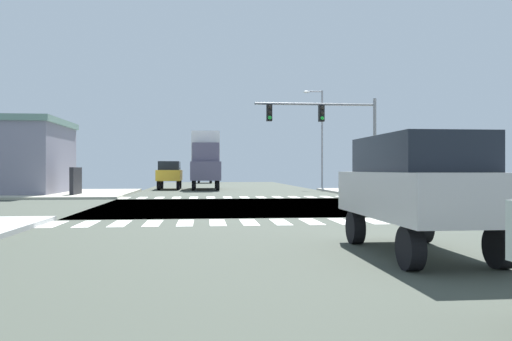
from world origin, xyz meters
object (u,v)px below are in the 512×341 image
(traffic_signal_mast, at_px, (327,123))
(street_lamp, at_px, (320,130))
(box_truck_outer_2, at_px, (206,159))
(suv_crossing_2, at_px, (170,173))
(sedan_queued_1, at_px, (205,174))
(suv_farside_1, at_px, (417,184))

(traffic_signal_mast, xyz_separation_m, street_lamp, (2.78, 14.26, 0.65))
(traffic_signal_mast, xyz_separation_m, box_truck_outer_2, (-7.29, 13.04, -1.92))
(street_lamp, xyz_separation_m, suv_crossing_2, (-13.07, -1.08, -3.74))
(suv_crossing_2, distance_m, sedan_queued_1, 20.07)
(suv_farside_1, bearing_deg, traffic_signal_mast, 81.16)
(suv_farside_1, xyz_separation_m, box_truck_outer_2, (-4.00, 34.19, 1.17))
(traffic_signal_mast, height_order, street_lamp, street_lamp)
(street_lamp, bearing_deg, box_truck_outer_2, -173.07)
(traffic_signal_mast, distance_m, suv_farside_1, 21.63)
(traffic_signal_mast, bearing_deg, sedan_queued_1, 102.45)
(suv_farside_1, xyz_separation_m, suv_crossing_2, (-7.00, 34.33, 0.00))
(suv_farside_1, relative_size, sedan_queued_1, 1.07)
(street_lamp, distance_m, sedan_queued_1, 21.66)
(suv_crossing_2, bearing_deg, sedan_queued_1, -98.60)
(suv_farside_1, bearing_deg, sedan_queued_1, 94.22)
(box_truck_outer_2, bearing_deg, suv_crossing_2, -2.65)
(traffic_signal_mast, distance_m, street_lamp, 14.54)
(traffic_signal_mast, xyz_separation_m, sedan_queued_1, (-7.29, 33.02, -3.37))
(street_lamp, relative_size, suv_crossing_2, 1.88)
(traffic_signal_mast, xyz_separation_m, suv_farside_1, (-3.29, -21.16, -3.09))
(street_lamp, relative_size, sedan_queued_1, 2.01)
(traffic_signal_mast, relative_size, sedan_queued_1, 1.75)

